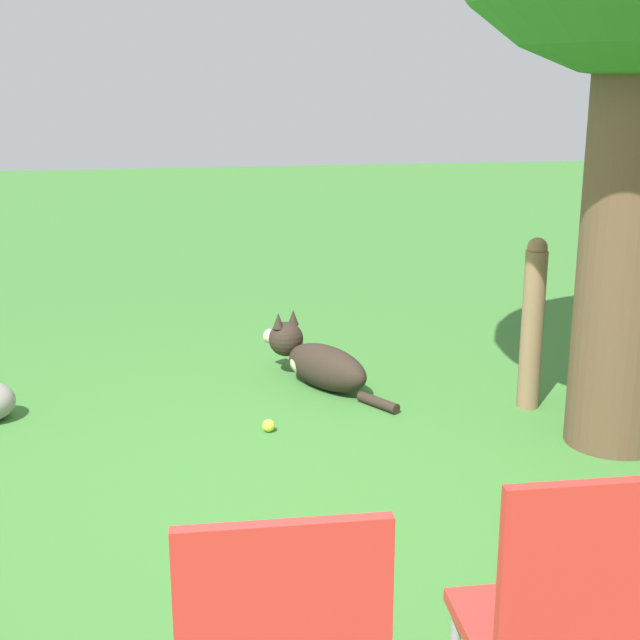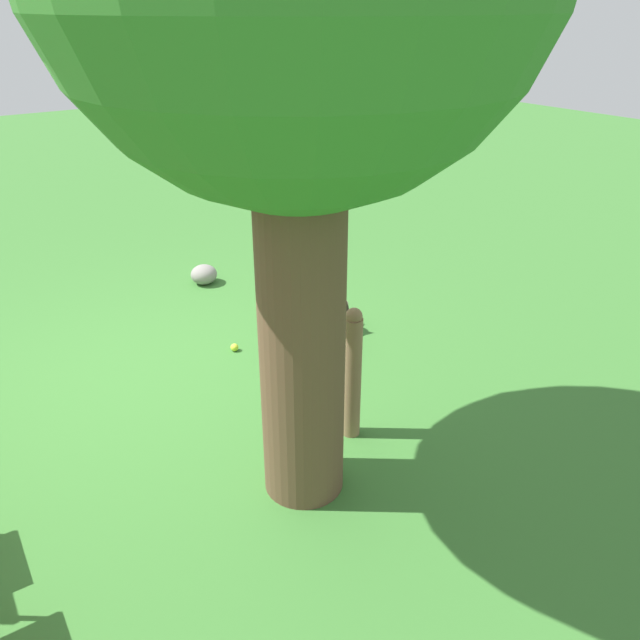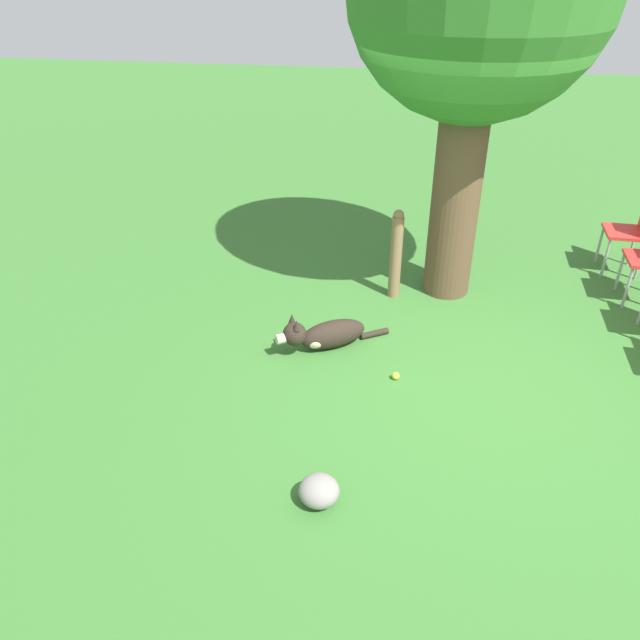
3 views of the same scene
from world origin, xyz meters
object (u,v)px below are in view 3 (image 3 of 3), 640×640
object	(u,v)px
dog	(324,335)
tennis_ball	(396,376)
red_chair_4	(635,225)
fence_post	(396,254)

from	to	relation	value
dog	tennis_ball	xyz separation A→B (m)	(0.69, -0.38, -0.12)
red_chair_4	fence_post	bearing A→B (deg)	23.31
fence_post	tennis_ball	xyz separation A→B (m)	(0.11, -1.50, -0.46)
red_chair_4	tennis_ball	world-z (taller)	red_chair_4
dog	tennis_ball	size ratio (longest dim) A/B	14.82
dog	fence_post	size ratio (longest dim) A/B	1.03
tennis_ball	fence_post	bearing A→B (deg)	94.20
dog	tennis_ball	distance (m)	0.80
dog	fence_post	xyz separation A→B (m)	(0.58, 1.12, 0.34)
fence_post	tennis_ball	bearing A→B (deg)	-85.80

